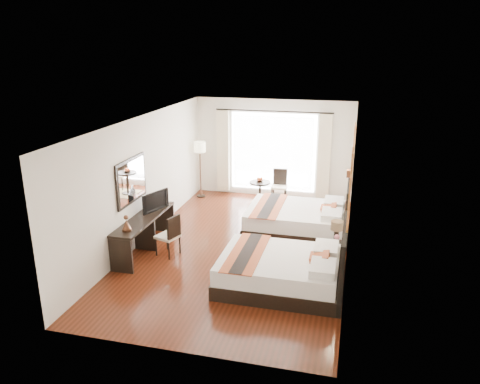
% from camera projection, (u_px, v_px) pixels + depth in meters
% --- Properties ---
extents(floor, '(4.50, 7.50, 0.01)m').
position_uv_depth(floor, '(242.00, 247.00, 10.28)').
color(floor, '#3A160A').
rests_on(floor, ground).
extents(ceiling, '(4.50, 7.50, 0.02)m').
position_uv_depth(ceiling, '(242.00, 121.00, 9.42)').
color(ceiling, white).
rests_on(ceiling, wall_headboard).
extents(wall_headboard, '(0.01, 7.50, 2.80)m').
position_uv_depth(wall_headboard, '(351.00, 195.00, 9.32)').
color(wall_headboard, silver).
rests_on(wall_headboard, floor).
extents(wall_desk, '(0.01, 7.50, 2.80)m').
position_uv_depth(wall_desk, '(144.00, 179.00, 10.36)').
color(wall_desk, silver).
rests_on(wall_desk, floor).
extents(wall_window, '(4.50, 0.01, 2.80)m').
position_uv_depth(wall_window, '(273.00, 149.00, 13.30)').
color(wall_window, silver).
rests_on(wall_window, floor).
extents(wall_entry, '(4.50, 0.01, 2.80)m').
position_uv_depth(wall_entry, '(176.00, 265.00, 6.39)').
color(wall_entry, silver).
rests_on(wall_entry, floor).
extents(window_glass, '(2.40, 0.02, 2.20)m').
position_uv_depth(window_glass, '(273.00, 152.00, 13.32)').
color(window_glass, white).
rests_on(window_glass, wall_window).
extents(sheer_curtain, '(2.30, 0.02, 2.10)m').
position_uv_depth(sheer_curtain, '(273.00, 153.00, 13.26)').
color(sheer_curtain, white).
rests_on(sheer_curtain, wall_window).
extents(drape_left, '(0.35, 0.14, 2.35)m').
position_uv_depth(drape_left, '(223.00, 151.00, 13.57)').
color(drape_left, beige).
rests_on(drape_left, floor).
extents(drape_right, '(0.35, 0.14, 2.35)m').
position_uv_depth(drape_right, '(324.00, 157.00, 12.89)').
color(drape_right, beige).
rests_on(drape_right, floor).
extents(art_panel_near, '(0.03, 0.50, 1.35)m').
position_uv_depth(art_panel_near, '(350.00, 190.00, 7.81)').
color(art_panel_near, maroon).
rests_on(art_panel_near, wall_headboard).
extents(art_panel_far, '(0.03, 0.50, 1.35)m').
position_uv_depth(art_panel_far, '(353.00, 155.00, 10.21)').
color(art_panel_far, maroon).
rests_on(art_panel_far, wall_headboard).
extents(wall_sconce, '(0.10, 0.14, 0.14)m').
position_uv_depth(wall_sconce, '(349.00, 173.00, 8.89)').
color(wall_sconce, '#462719').
rests_on(wall_sconce, wall_headboard).
extents(mirror_frame, '(0.04, 1.25, 0.95)m').
position_uv_depth(mirror_frame, '(131.00, 181.00, 9.73)').
color(mirror_frame, black).
rests_on(mirror_frame, wall_desk).
extents(mirror_glass, '(0.01, 1.12, 0.82)m').
position_uv_depth(mirror_glass, '(132.00, 181.00, 9.73)').
color(mirror_glass, white).
rests_on(mirror_glass, mirror_frame).
extents(bed_near, '(2.26, 1.76, 1.28)m').
position_uv_depth(bed_near, '(285.00, 270.00, 8.55)').
color(bed_near, black).
rests_on(bed_near, floor).
extents(bed_far, '(2.34, 1.83, 1.32)m').
position_uv_depth(bed_far, '(300.00, 219.00, 10.96)').
color(bed_far, black).
rests_on(bed_far, floor).
extents(nightstand, '(0.37, 0.46, 0.44)m').
position_uv_depth(nightstand, '(335.00, 254.00, 9.45)').
color(nightstand, black).
rests_on(nightstand, floor).
extents(table_lamp, '(0.25, 0.25, 0.39)m').
position_uv_depth(table_lamp, '(337.00, 227.00, 9.37)').
color(table_lamp, black).
rests_on(table_lamp, nightstand).
extents(vase, '(0.16, 0.16, 0.14)m').
position_uv_depth(vase, '(337.00, 240.00, 9.24)').
color(vase, black).
rests_on(vase, nightstand).
extents(console_desk, '(0.50, 2.20, 0.76)m').
position_uv_depth(console_desk, '(145.00, 234.00, 10.04)').
color(console_desk, black).
rests_on(console_desk, floor).
extents(television, '(0.37, 0.74, 0.44)m').
position_uv_depth(television, '(153.00, 201.00, 10.29)').
color(television, black).
rests_on(television, console_desk).
extents(bronze_figurine, '(0.23, 0.23, 0.28)m').
position_uv_depth(bronze_figurine, '(126.00, 224.00, 9.18)').
color(bronze_figurine, '#462719').
rests_on(bronze_figurine, console_desk).
extents(desk_chair, '(0.52, 0.52, 0.89)m').
position_uv_depth(desk_chair, '(169.00, 243.00, 9.84)').
color(desk_chair, beige).
rests_on(desk_chair, floor).
extents(floor_lamp, '(0.33, 0.33, 1.62)m').
position_uv_depth(floor_lamp, '(200.00, 151.00, 13.23)').
color(floor_lamp, black).
rests_on(floor_lamp, floor).
extents(side_table, '(0.58, 0.58, 0.66)m').
position_uv_depth(side_table, '(260.00, 193.00, 12.86)').
color(side_table, black).
rests_on(side_table, floor).
extents(fruit_bowl, '(0.26, 0.26, 0.05)m').
position_uv_depth(fruit_bowl, '(260.00, 181.00, 12.78)').
color(fruit_bowl, '#472D19').
rests_on(fruit_bowl, side_table).
extents(window_chair, '(0.44, 0.44, 0.90)m').
position_uv_depth(window_chair, '(279.00, 192.00, 13.18)').
color(window_chair, beige).
rests_on(window_chair, floor).
extents(jute_rug, '(1.23, 0.84, 0.01)m').
position_uv_depth(jute_rug, '(272.00, 206.00, 12.87)').
color(jute_rug, tan).
rests_on(jute_rug, floor).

